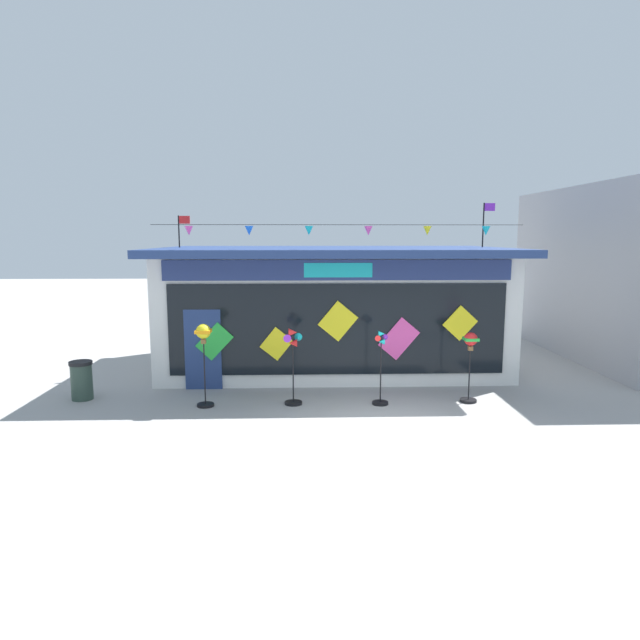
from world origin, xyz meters
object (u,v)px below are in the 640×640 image
(trash_bin, at_px, (82,380))
(wind_spinner_center_left, at_px, (381,368))
(kite_shop_building, at_px, (332,306))
(wind_spinner_center_right, at_px, (470,352))
(wind_spinner_far_left, at_px, (204,345))
(wind_spinner_left, at_px, (293,357))

(trash_bin, bearing_deg, wind_spinner_center_left, -5.31)
(kite_shop_building, distance_m, wind_spinner_center_right, 4.87)
(trash_bin, bearing_deg, wind_spinner_far_left, -12.21)
(kite_shop_building, xyz_separation_m, wind_spinner_left, (-1.09, -3.93, -0.66))
(kite_shop_building, bearing_deg, wind_spinner_center_right, -52.69)
(kite_shop_building, distance_m, wind_spinner_far_left, 5.04)
(wind_spinner_far_left, height_order, wind_spinner_center_right, wind_spinner_far_left)
(kite_shop_building, relative_size, wind_spinner_far_left, 5.17)
(wind_spinner_center_left, bearing_deg, kite_shop_building, 102.43)
(wind_spinner_center_right, relative_size, trash_bin, 1.79)
(wind_spinner_far_left, bearing_deg, kite_shop_building, 52.59)
(wind_spinner_center_left, relative_size, trash_bin, 1.87)
(wind_spinner_far_left, relative_size, wind_spinner_left, 1.07)
(wind_spinner_center_left, xyz_separation_m, trash_bin, (-6.89, 0.64, -0.38))
(wind_spinner_left, bearing_deg, trash_bin, 173.31)
(wind_spinner_center_right, bearing_deg, wind_spinner_left, -178.88)
(wind_spinner_far_left, xyz_separation_m, trash_bin, (-2.96, 0.64, -0.95))
(wind_spinner_left, height_order, wind_spinner_center_right, wind_spinner_left)
(wind_spinner_far_left, height_order, trash_bin, wind_spinner_far_left)
(wind_spinner_left, distance_m, wind_spinner_center_right, 4.02)
(kite_shop_building, distance_m, trash_bin, 7.00)
(wind_spinner_center_right, bearing_deg, trash_bin, 176.80)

